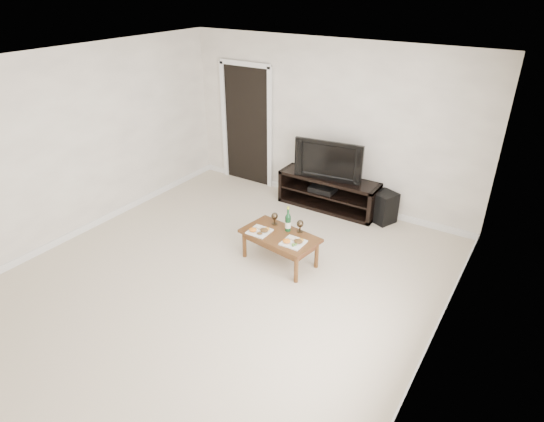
{
  "coord_description": "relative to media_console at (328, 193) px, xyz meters",
  "views": [
    {
      "loc": [
        3.01,
        -3.56,
        3.4
      ],
      "look_at": [
        0.22,
        0.79,
        0.7
      ],
      "focal_mm": 30.0,
      "sensor_mm": 36.0,
      "label": 1
    }
  ],
  "objects": [
    {
      "name": "plate_left",
      "position": [
        -0.09,
        -1.84,
        0.18
      ],
      "size": [
        0.27,
        0.27,
        0.07
      ],
      "primitive_type": "cube",
      "color": "white",
      "rests_on": "coffee_table"
    },
    {
      "name": "doorway",
      "position": [
        -1.75,
        0.24,
        0.75
      ],
      "size": [
        0.9,
        0.02,
        2.05
      ],
      "primitive_type": "cube",
      "color": "black",
      "rests_on": "ground"
    },
    {
      "name": "floor",
      "position": [
        -0.2,
        -2.5,
        -0.28
      ],
      "size": [
        5.5,
        5.5,
        0.0
      ],
      "primitive_type": "plane",
      "color": "beige",
      "rests_on": "ground"
    },
    {
      "name": "av_receiver",
      "position": [
        -0.09,
        -0.01,
        0.05
      ],
      "size": [
        0.41,
        0.31,
        0.08
      ],
      "primitive_type": "cube",
      "rotation": [
        0.0,
        0.0,
        0.03
      ],
      "color": "black",
      "rests_on": "media_console"
    },
    {
      "name": "goblet_left",
      "position": [
        -0.03,
        -1.56,
        0.23
      ],
      "size": [
        0.09,
        0.09,
        0.17
      ],
      "primitive_type": null,
      "color": "#3A2F1F",
      "rests_on": "coffee_table"
    },
    {
      "name": "ceiling",
      "position": [
        -0.2,
        -2.5,
        2.35
      ],
      "size": [
        5.0,
        5.5,
        0.04
      ],
      "primitive_type": "cube",
      "color": "white",
      "rests_on": "back_wall"
    },
    {
      "name": "coffee_table",
      "position": [
        0.17,
        -1.75,
        -0.07
      ],
      "size": [
        1.07,
        0.68,
        0.42
      ],
      "primitive_type": "cube",
      "rotation": [
        0.0,
        0.0,
        -0.14
      ],
      "color": "#583918",
      "rests_on": "ground"
    },
    {
      "name": "goblet_right",
      "position": [
        0.35,
        -1.55,
        0.23
      ],
      "size": [
        0.09,
        0.09,
        0.17
      ],
      "primitive_type": null,
      "color": "#3A2F1F",
      "rests_on": "coffee_table"
    },
    {
      "name": "back_wall",
      "position": [
        -0.2,
        0.27,
        1.02
      ],
      "size": [
        5.0,
        0.04,
        2.6
      ],
      "primitive_type": "cube",
      "color": "white",
      "rests_on": "ground"
    },
    {
      "name": "plate_right",
      "position": [
        0.42,
        -1.85,
        0.18
      ],
      "size": [
        0.27,
        0.27,
        0.07
      ],
      "primitive_type": "cube",
      "color": "white",
      "rests_on": "coffee_table"
    },
    {
      "name": "wine_bottle",
      "position": [
        0.2,
        -1.61,
        0.32
      ],
      "size": [
        0.07,
        0.07,
        0.35
      ],
      "primitive_type": "cylinder",
      "color": "#0F381B",
      "rests_on": "coffee_table"
    },
    {
      "name": "media_console",
      "position": [
        0.0,
        0.0,
        0.0
      ],
      "size": [
        1.62,
        0.45,
        0.55
      ],
      "primitive_type": "cube",
      "color": "black",
      "rests_on": "ground"
    },
    {
      "name": "subwoofer",
      "position": [
        0.92,
        0.06,
        -0.04
      ],
      "size": [
        0.42,
        0.42,
        0.48
      ],
      "primitive_type": "cube",
      "rotation": [
        0.0,
        0.0,
        -0.4
      ],
      "color": "black",
      "rests_on": "ground"
    },
    {
      "name": "television",
      "position": [
        0.0,
        0.0,
        0.59
      ],
      "size": [
        1.09,
        0.28,
        0.62
      ],
      "primitive_type": "imported",
      "rotation": [
        0.0,
        0.0,
        0.13
      ],
      "color": "black",
      "rests_on": "media_console"
    }
  ]
}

